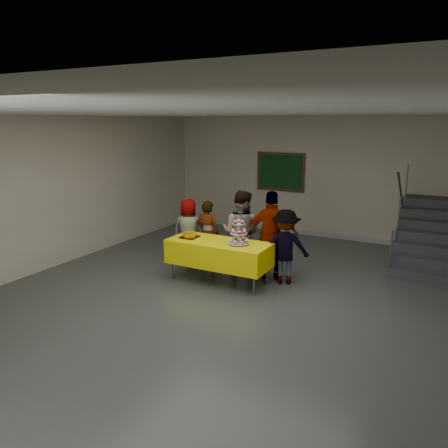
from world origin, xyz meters
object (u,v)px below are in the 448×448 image
(schoolchild_e, at_px, (285,247))
(staircase, at_px, (431,238))
(schoolchild_d, at_px, (272,236))
(bear_cake, at_px, (190,234))
(bake_table, at_px, (219,253))
(noticeboard, at_px, (280,172))
(cupcake_stand, at_px, (239,235))
(schoolchild_a, at_px, (189,231))
(schoolchild_c, at_px, (241,232))
(schoolchild_b, at_px, (208,233))

(schoolchild_e, bearing_deg, staircase, -149.16)
(schoolchild_d, relative_size, schoolchild_e, 1.22)
(bear_cake, distance_m, schoolchild_d, 1.53)
(bake_table, relative_size, noticeboard, 1.45)
(bake_table, relative_size, schoolchild_d, 1.13)
(cupcake_stand, distance_m, staircase, 4.36)
(cupcake_stand, relative_size, bear_cake, 1.24)
(schoolchild_d, bearing_deg, bake_table, 22.31)
(cupcake_stand, bearing_deg, bear_cake, -178.99)
(bear_cake, xyz_separation_m, noticeboard, (0.22, 4.06, 0.77))
(bear_cake, distance_m, schoolchild_a, 0.90)
(schoolchild_c, relative_size, staircase, 0.67)
(schoolchild_c, bearing_deg, staircase, -144.90)
(schoolchild_c, distance_m, schoolchild_e, 0.97)
(cupcake_stand, relative_size, schoolchild_b, 0.33)
(schoolchild_e, bearing_deg, cupcake_stand, 18.48)
(schoolchild_c, bearing_deg, bear_cake, 38.66)
(bear_cake, height_order, schoolchild_a, schoolchild_a)
(cupcake_stand, bearing_deg, schoolchild_d, 58.95)
(noticeboard, bearing_deg, schoolchild_e, -67.29)
(bake_table, distance_m, cupcake_stand, 0.55)
(cupcake_stand, height_order, noticeboard, noticeboard)
(schoolchild_c, bearing_deg, schoolchild_d, 173.78)
(schoolchild_a, height_order, schoolchild_d, schoolchild_d)
(bake_table, relative_size, staircase, 0.78)
(schoolchild_b, xyz_separation_m, noticeboard, (0.27, 3.30, 0.93))
(bake_table, height_order, cupcake_stand, cupcake_stand)
(schoolchild_d, bearing_deg, staircase, -150.84)
(bear_cake, distance_m, noticeboard, 4.14)
(schoolchild_c, height_order, staircase, staircase)
(bear_cake, bearing_deg, staircase, 39.31)
(schoolchild_b, distance_m, staircase, 4.69)
(schoolchild_d, bearing_deg, noticeboard, -87.37)
(schoolchild_d, xyz_separation_m, noticeboard, (-1.17, 3.42, 0.77))
(schoolchild_c, bearing_deg, cupcake_stand, 109.15)
(schoolchild_c, bearing_deg, schoolchild_b, -9.52)
(schoolchild_d, bearing_deg, schoolchild_c, -18.94)
(bake_table, distance_m, schoolchild_c, 0.71)
(bear_cake, relative_size, staircase, 0.15)
(bear_cake, xyz_separation_m, schoolchild_e, (1.69, 0.54, -0.15))
(staircase, bearing_deg, schoolchild_a, -150.72)
(bear_cake, relative_size, schoolchild_e, 0.26)
(schoolchild_c, bearing_deg, noticeboard, -84.79)
(cupcake_stand, xyz_separation_m, staircase, (2.92, 3.21, -0.45))
(schoolchild_b, bearing_deg, cupcake_stand, 140.53)
(schoolchild_b, height_order, noticeboard, noticeboard)
(schoolchild_a, relative_size, schoolchild_b, 1.00)
(bear_cake, height_order, schoolchild_b, schoolchild_b)
(cupcake_stand, height_order, schoolchild_e, schoolchild_e)
(bake_table, xyz_separation_m, noticeboard, (-0.39, 4.04, 1.04))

